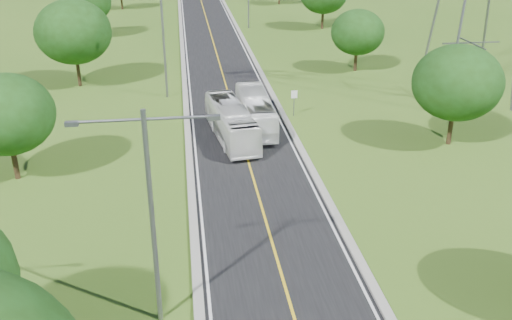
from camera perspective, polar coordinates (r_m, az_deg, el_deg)
The scene contains 14 objects.
ground at distance 71.25m, azimuth -3.85°, elevation 10.16°, with size 260.00×260.00×0.00m, color #375A19.
road at distance 77.07m, azimuth -4.17°, elevation 11.24°, with size 8.00×150.00×0.06m, color black.
curb_left at distance 76.92m, azimuth -7.39°, elevation 11.15°, with size 0.50×150.00×0.22m, color gray.
curb_right at distance 77.41m, azimuth -0.97°, elevation 11.42°, with size 0.50×150.00×0.22m, color gray.
speed_limit_sign at distance 50.43m, azimuth 3.83°, elevation 6.14°, with size 0.55×0.09×2.40m.
streetlight_near_left at distance 23.86m, azimuth -10.47°, elevation -4.26°, with size 5.90×0.25×10.00m.
streetlight_mid_left at distance 55.18m, azimuth -9.25°, elevation 12.13°, with size 5.90×0.25×10.00m.
tree_lb at distance 40.74m, azimuth -23.72°, elevation 4.20°, with size 6.30×6.30×7.33m.
tree_lc at distance 61.06m, azimuth -17.81°, elevation 12.10°, with size 7.56×7.56×8.79m.
tree_ld at distance 84.84m, azimuth -16.59°, elevation 14.92°, with size 6.72×6.72×7.82m.
tree_rb at distance 45.69m, azimuth 19.47°, elevation 7.30°, with size 6.72×6.72×7.82m.
tree_rc at distance 65.30m, azimuth 10.13°, elevation 12.46°, with size 5.88×5.88×6.84m.
bus_outbound at distance 47.65m, azimuth -0.06°, elevation 4.93°, with size 2.35×10.03×2.79m, color white.
bus_inbound at distance 45.17m, azimuth -2.50°, elevation 3.82°, with size 2.36×10.09×2.81m, color white.
Camera 1 is at (-4.44, -9.02, 17.12)m, focal length 40.00 mm.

